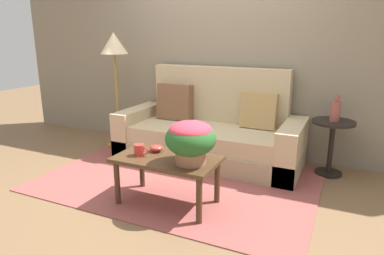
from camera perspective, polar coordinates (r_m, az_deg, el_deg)
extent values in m
plane|color=brown|center=(3.59, -3.14, -9.42)|extent=(14.00, 14.00, 0.00)
cube|color=gray|center=(4.49, 4.86, 13.25)|extent=(6.40, 0.12, 2.69)
cube|color=#994C47|center=(3.71, -2.08, -8.51)|extent=(2.79, 1.91, 0.01)
cube|color=tan|center=(4.19, 2.60, -4.00)|extent=(2.18, 0.89, 0.23)
cube|color=tan|center=(4.10, 2.51, -1.29)|extent=(1.74, 0.80, 0.19)
cube|color=tan|center=(4.38, 4.52, 4.14)|extent=(1.74, 0.16, 0.89)
cube|color=tan|center=(4.59, -8.79, -0.26)|extent=(0.22, 0.89, 0.57)
cube|color=tan|center=(3.89, 16.14, -3.54)|extent=(0.22, 0.89, 0.57)
cube|color=tan|center=(4.09, 11.02, 2.75)|extent=(0.42, 0.20, 0.43)
cube|color=brown|center=(4.45, -2.81, 4.25)|extent=(0.45, 0.23, 0.46)
cylinder|color=#442D1B|center=(3.20, -12.25, -8.96)|extent=(0.05, 0.05, 0.41)
cylinder|color=#442D1B|center=(2.82, 1.19, -12.01)|extent=(0.05, 0.05, 0.41)
cylinder|color=#442D1B|center=(3.50, -8.28, -6.59)|extent=(0.05, 0.05, 0.41)
cylinder|color=#442D1B|center=(3.16, 4.17, -8.95)|extent=(0.05, 0.05, 0.41)
cube|color=#4C331E|center=(3.06, -4.17, -5.24)|extent=(0.91, 0.51, 0.03)
cylinder|color=black|center=(4.13, 21.54, -6.96)|extent=(0.29, 0.29, 0.03)
cylinder|color=black|center=(4.03, 21.94, -3.17)|extent=(0.05, 0.05, 0.55)
cylinder|color=black|center=(3.96, 22.35, 0.82)|extent=(0.44, 0.44, 0.03)
cylinder|color=olive|center=(4.89, -11.84, -2.74)|extent=(0.32, 0.32, 0.03)
cylinder|color=olive|center=(4.73, -12.25, 4.44)|extent=(0.03, 0.03, 1.21)
cone|color=beige|center=(4.66, -12.78, 13.44)|extent=(0.35, 0.35, 0.27)
cylinder|color=#A36B4C|center=(2.90, -0.23, -4.79)|extent=(0.26, 0.26, 0.12)
ellipsoid|color=#286028|center=(2.85, -0.24, -1.88)|extent=(0.42, 0.42, 0.28)
ellipsoid|color=#DB384C|center=(2.83, -0.24, -0.51)|extent=(0.36, 0.36, 0.16)
cylinder|color=red|center=(3.12, -8.72, -3.68)|extent=(0.09, 0.09, 0.10)
torus|color=red|center=(3.08, -7.80, -3.84)|extent=(0.07, 0.01, 0.07)
cylinder|color=#B2382D|center=(3.21, -5.89, -3.80)|extent=(0.05, 0.05, 0.02)
ellipsoid|color=#B2382D|center=(3.20, -5.90, -3.36)|extent=(0.12, 0.12, 0.05)
cylinder|color=#934C42|center=(3.91, 22.60, 2.45)|extent=(0.10, 0.10, 0.21)
cylinder|color=#934C42|center=(3.89, 22.80, 4.46)|extent=(0.05, 0.05, 0.07)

